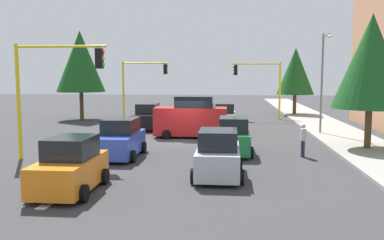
{
  "coord_description": "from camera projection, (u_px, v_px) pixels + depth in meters",
  "views": [
    {
      "loc": [
        25.41,
        2.93,
        4.21
      ],
      "look_at": [
        -1.72,
        0.37,
        1.2
      ],
      "focal_mm": 38.62,
      "sensor_mm": 36.0,
      "label": 1
    }
  ],
  "objects": [
    {
      "name": "traffic_signal_far_right",
      "position": [
        142.0,
        78.0,
        39.84
      ],
      "size": [
        0.36,
        4.59,
        5.45
      ],
      "color": "yellow",
      "rests_on": "ground"
    },
    {
      "name": "lane_arrow_near",
      "position": [
        64.0,
        192.0,
        14.77
      ],
      "size": [
        2.4,
        1.1,
        1.1
      ],
      "color": "silver",
      "rests_on": "ground"
    },
    {
      "name": "car_blue",
      "position": [
        120.0,
        140.0,
        21.09
      ],
      "size": [
        4.07,
        2.11,
        1.98
      ],
      "color": "blue",
      "rests_on": "ground"
    },
    {
      "name": "tree_roadside_near",
      "position": [
        371.0,
        61.0,
        22.38
      ],
      "size": [
        4.1,
        4.1,
        7.5
      ],
      "color": "brown",
      "rests_on": "ground"
    },
    {
      "name": "tree_roadside_far",
      "position": [
        295.0,
        71.0,
        42.31
      ],
      "size": [
        3.8,
        3.8,
        6.93
      ],
      "color": "brown",
      "rests_on": "ground"
    },
    {
      "name": "sidewalk_kerb",
      "position": [
        335.0,
        132.0,
        29.84
      ],
      "size": [
        80.0,
        4.0,
        0.15
      ],
      "primitive_type": "cube",
      "color": "gray",
      "rests_on": "ground"
    },
    {
      "name": "traffic_signal_far_left",
      "position": [
        260.0,
        79.0,
        38.79
      ],
      "size": [
        0.36,
        4.59,
        5.35
      ],
      "color": "yellow",
      "rests_on": "ground"
    },
    {
      "name": "pedestrian_crossing",
      "position": [
        303.0,
        139.0,
        21.08
      ],
      "size": [
        0.4,
        0.24,
        1.7
      ],
      "color": "#262638",
      "rests_on": "ground"
    },
    {
      "name": "car_black",
      "position": [
        147.0,
        117.0,
        32.01
      ],
      "size": [
        4.13,
        2.05,
        1.98
      ],
      "color": "black",
      "rests_on": "ground"
    },
    {
      "name": "street_lamp_curbside",
      "position": [
        323.0,
        72.0,
        28.12
      ],
      "size": [
        2.15,
        0.28,
        7.0
      ],
      "color": "slate",
      "rests_on": "ground"
    },
    {
      "name": "delivery_van_red",
      "position": [
        191.0,
        118.0,
        27.69
      ],
      "size": [
        2.22,
        4.8,
        2.77
      ],
      "color": "red",
      "rests_on": "ground"
    },
    {
      "name": "car_orange",
      "position": [
        70.0,
        167.0,
        14.83
      ],
      "size": [
        3.73,
        2.05,
        1.98
      ],
      "color": "orange",
      "rests_on": "ground"
    },
    {
      "name": "ground_plane",
      "position": [
        184.0,
        142.0,
        25.88
      ],
      "size": [
        120.0,
        120.0,
        0.0
      ],
      "primitive_type": "plane",
      "color": "#353538"
    },
    {
      "name": "car_white",
      "position": [
        225.0,
        117.0,
        32.58
      ],
      "size": [
        4.04,
        1.93,
        1.98
      ],
      "color": "white",
      "rests_on": "ground"
    },
    {
      "name": "car_green",
      "position": [
        234.0,
        137.0,
        21.95
      ],
      "size": [
        3.99,
        1.97,
        1.98
      ],
      "color": "#1E7238",
      "rests_on": "ground"
    },
    {
      "name": "tree_opposite_side",
      "position": [
        80.0,
        61.0,
        38.19
      ],
      "size": [
        4.5,
        4.5,
        8.24
      ],
      "color": "brown",
      "rests_on": "ground"
    },
    {
      "name": "car_silver",
      "position": [
        218.0,
        156.0,
        16.94
      ],
      "size": [
        3.84,
        2.04,
        1.98
      ],
      "color": "#B2B5BA",
      "rests_on": "ground"
    },
    {
      "name": "traffic_signal_near_right",
      "position": [
        53.0,
        78.0,
        20.03
      ],
      "size": [
        0.36,
        4.59,
        5.7
      ],
      "color": "yellow",
      "rests_on": "ground"
    }
  ]
}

